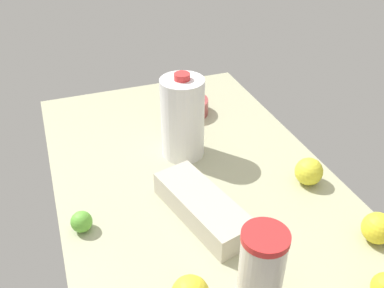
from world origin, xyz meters
The scene contains 8 objects.
countertop centered at (0.00, 0.00, 1.50)cm, with size 120.00×76.00×3.00cm, color #ADAD89.
mixing_bowl centered at (33.35, -10.27, 5.64)cm, with size 14.93×14.93×5.27cm, color #A24443.
tumbler_cup centered at (-44.82, 2.31, 12.69)cm, with size 9.04×9.04×19.29cm.
milk_jug centered at (10.48, -0.92, 15.36)cm, with size 12.68×12.68×26.30cm.
egg_carton centered at (-17.60, 3.64, 6.17)cm, with size 29.65×10.75×6.33cm, color #BFB6A3.
lemon_beside_bowl centered at (-38.96, -31.66, 6.73)cm, with size 7.47×7.47×7.47cm, color yellow.
lime_far_back centered at (-12.02, 32.58, 5.61)cm, with size 5.23×5.23×5.23cm, color #63B53B.
lemon_near_front centered at (-14.99, -28.55, 6.84)cm, with size 7.67×7.67×7.67cm, color yellow.
Camera 1 is at (-91.31, 33.33, 77.92)cm, focal length 40.00 mm.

